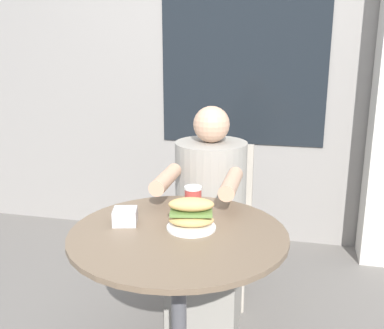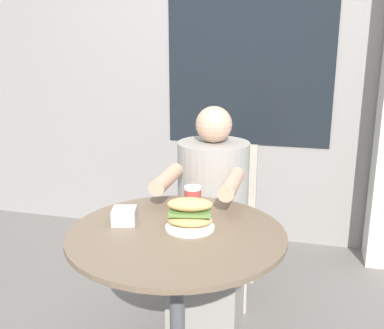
{
  "view_description": "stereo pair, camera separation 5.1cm",
  "coord_description": "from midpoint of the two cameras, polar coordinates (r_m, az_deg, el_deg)",
  "views": [
    {
      "loc": [
        0.4,
        -1.49,
        1.43
      ],
      "look_at": [
        0.0,
        0.22,
        0.96
      ],
      "focal_mm": 42.0,
      "sensor_mm": 36.0,
      "label": 1
    },
    {
      "loc": [
        0.45,
        -1.48,
        1.43
      ],
      "look_at": [
        0.0,
        0.22,
        0.96
      ],
      "focal_mm": 42.0,
      "sensor_mm": 36.0,
      "label": 2
    }
  ],
  "objects": [
    {
      "name": "drink_cup",
      "position": [
        1.83,
        0.89,
        -4.56
      ],
      "size": [
        0.07,
        0.07,
        0.12
      ],
      "color": "#B73D38",
      "rests_on": "cafe_table"
    },
    {
      "name": "storefront_wall",
      "position": [
        3.25,
        7.56,
        14.45
      ],
      "size": [
        8.0,
        0.09,
        2.8
      ],
      "color": "gray",
      "rests_on": "ground_plane"
    },
    {
      "name": "cafe_table",
      "position": [
        1.78,
        -1.07,
        -14.29
      ],
      "size": [
        0.82,
        0.82,
        0.76
      ],
      "color": "brown",
      "rests_on": "ground_plane"
    },
    {
      "name": "diner_chair",
      "position": [
        2.64,
        4.68,
        -5.13
      ],
      "size": [
        0.38,
        0.38,
        0.87
      ],
      "rotation": [
        0.0,
        0.0,
        3.15
      ],
      "color": "#ADA393",
      "rests_on": "ground_plane"
    },
    {
      "name": "seated_diner",
      "position": [
        2.33,
        3.11,
        -8.75
      ],
      "size": [
        0.36,
        0.65,
        1.14
      ],
      "rotation": [
        0.0,
        0.0,
        3.15
      ],
      "color": "gray",
      "rests_on": "ground_plane"
    },
    {
      "name": "sandwich_on_plate",
      "position": [
        1.7,
        0.58,
        -6.36
      ],
      "size": [
        0.19,
        0.19,
        0.12
      ],
      "rotation": [
        0.0,
        0.0,
        0.2
      ],
      "color": "white",
      "rests_on": "cafe_table"
    },
    {
      "name": "napkin_box",
      "position": [
        1.77,
        -7.77,
        -6.47
      ],
      "size": [
        0.11,
        0.11,
        0.06
      ],
      "rotation": [
        0.0,
        0.0,
        0.26
      ],
      "color": "silver",
      "rests_on": "cafe_table"
    }
  ]
}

